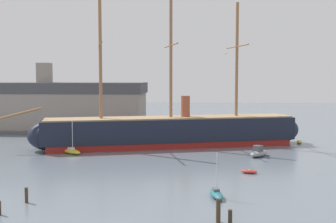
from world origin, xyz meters
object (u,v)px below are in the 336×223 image
Objects in this scene: motorboat_alongside_stern at (259,153)px; mooring_piling_right_pair at (230,217)px; motorboat_distant_centre at (183,133)px; mooring_piling_left_pair at (218,211)px; tall_ship at (171,131)px; mooring_piling_midwater at (26,195)px; dockside_warehouse_left at (56,107)px; dinghy_mid_right at (249,172)px; sailboat_foreground_right at (216,194)px; seagull_in_flight at (225,54)px; motorboat_far_left at (37,139)px; dinghy_far_right at (299,142)px; sailboat_alongside_bow at (72,151)px.

motorboat_alongside_stern is 3.74× the size of mooring_piling_right_pair.
motorboat_distant_centre is 62.25m from mooring_piling_left_pair.
tall_ship is 43.58× the size of mooring_piling_right_pair.
dockside_warehouse_left is at bearing 106.03° from mooring_piling_midwater.
dinghy_mid_right is 1.10× the size of mooring_piling_left_pair.
sailboat_foreground_right is 26.12m from seagull_in_flight.
motorboat_far_left is 47.15m from seagull_in_flight.
sailboat_foreground_right is at bearing 96.40° from mooring_piling_right_pair.
motorboat_far_left is at bearing -157.74° from motorboat_distant_centre.
tall_ship is at bearing 102.08° from sailboat_foreground_right.
dockside_warehouse_left reaches higher than dinghy_far_right.
tall_ship is at bearing 99.65° from mooring_piling_left_pair.
motorboat_distant_centre is at bearing 84.26° from tall_ship.
motorboat_far_left is at bearing 132.02° from sailboat_foreground_right.
sailboat_foreground_right is 70.79m from dockside_warehouse_left.
sailboat_alongside_bow reaches higher than sailboat_foreground_right.
sailboat_alongside_bow reaches higher than mooring_piling_right_pair.
sailboat_foreground_right is 54.99m from motorboat_far_left.
mooring_piling_right_pair is at bearing -13.17° from mooring_piling_left_pair.
mooring_piling_left_pair is 1.92× the size of seagull_in_flight.
mooring_piling_midwater is (-20.73, 4.91, -0.30)m from mooring_piling_left_pair.
motorboat_alongside_stern is 19.03m from seagull_in_flight.
dinghy_far_right is 0.05× the size of dockside_warehouse_left.
mooring_piling_midwater is 0.03× the size of dockside_warehouse_left.
motorboat_alongside_stern is at bearing 45.04° from seagull_in_flight.
sailboat_foreground_right is 2.31× the size of mooring_piling_left_pair.
dockside_warehouse_left reaches higher than sailboat_foreground_right.
dinghy_far_right is at bearing 52.96° from seagull_in_flight.
sailboat_foreground_right is at bearing -46.64° from sailboat_alongside_bow.
sailboat_alongside_bow reaches higher than motorboat_distant_centre.
motorboat_alongside_stern is 1.17× the size of motorboat_far_left.
dinghy_far_right is (26.47, 6.40, -2.84)m from tall_ship.
dinghy_mid_right is 21.98m from mooring_piling_right_pair.
mooring_piling_right_pair is at bearing -53.62° from sailboat_alongside_bow.
tall_ship is at bearing 29.14° from sailboat_alongside_bow.
motorboat_far_left reaches higher than dinghy_mid_right.
dinghy_mid_right is at bearing 79.05° from mooring_piling_right_pair.
sailboat_alongside_bow reaches higher than dinghy_far_right.
seagull_in_flight is (26.67, -6.49, 16.89)m from sailboat_alongside_bow.
seagull_in_flight is at bearing -13.69° from sailboat_alongside_bow.
mooring_piling_midwater is 65.22m from dockside_warehouse_left.
motorboat_alongside_stern is 2.17× the size of mooring_piling_left_pair.
seagull_in_flight is at bearing -127.04° from dinghy_far_right.
tall_ship is 29.69m from motorboat_far_left.
mooring_piling_right_pair is at bearing -91.78° from seagull_in_flight.
dinghy_mid_right is 32.83m from sailboat_alongside_bow.
mooring_piling_left_pair reaches higher than motorboat_distant_centre.
dinghy_mid_right is (5.15, 12.85, -0.17)m from sailboat_foreground_right.
mooring_piling_midwater is at bearing -70.24° from motorboat_far_left.
mooring_piling_right_pair reaches higher than dinghy_far_right.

